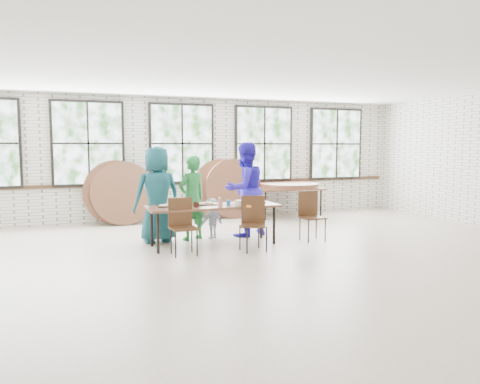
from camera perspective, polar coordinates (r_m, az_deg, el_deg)
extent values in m
plane|color=beige|center=(7.63, 1.08, -8.15)|extent=(12.00, 12.00, 0.00)
plane|color=white|center=(7.50, 1.12, 14.70)|extent=(12.00, 12.00, 0.00)
plane|color=silver|center=(11.71, -7.14, 4.03)|extent=(12.00, 0.00, 12.00)
cube|color=#422819|center=(11.71, -7.07, 1.10)|extent=(11.80, 0.05, 0.08)
cube|color=black|center=(11.33, -18.02, 5.65)|extent=(1.62, 0.05, 1.97)
cube|color=white|center=(11.30, -18.01, 5.65)|extent=(1.50, 0.01, 1.85)
cube|color=black|center=(11.65, -7.09, 5.87)|extent=(1.62, 0.05, 1.97)
cube|color=white|center=(11.62, -7.05, 5.87)|extent=(1.50, 0.01, 1.85)
cube|color=black|center=(12.36, 2.92, 5.89)|extent=(1.62, 0.05, 1.97)
cube|color=white|center=(12.32, 2.99, 5.89)|extent=(1.50, 0.01, 1.85)
cube|color=black|center=(13.39, 11.62, 5.76)|extent=(1.62, 0.05, 1.97)
cube|color=white|center=(13.36, 11.70, 5.76)|extent=(1.50, 0.01, 1.85)
cube|color=brown|center=(8.54, -3.26, -1.76)|extent=(2.41, 0.84, 0.04)
cylinder|color=black|center=(8.05, -9.98, -4.96)|extent=(0.05, 0.05, 0.70)
cylinder|color=black|center=(8.63, -10.73, -4.26)|extent=(0.05, 0.05, 0.70)
cylinder|color=black|center=(8.70, 4.17, -4.09)|extent=(0.05, 0.05, 0.70)
cylinder|color=black|center=(9.24, 2.60, -3.51)|extent=(0.05, 0.05, 0.70)
cube|color=#462A17|center=(7.85, -6.87, -4.45)|extent=(0.45, 0.43, 0.03)
cube|color=#462A17|center=(7.99, -7.31, -2.46)|extent=(0.42, 0.06, 0.50)
cylinder|color=black|center=(7.69, -7.85, -6.41)|extent=(0.02, 0.02, 0.44)
cylinder|color=black|center=(8.01, -8.40, -5.93)|extent=(0.02, 0.02, 0.44)
cylinder|color=black|center=(7.77, -5.25, -6.25)|extent=(0.02, 0.02, 0.44)
cylinder|color=black|center=(8.10, -5.90, -5.78)|extent=(0.02, 0.02, 0.44)
cube|color=#462A17|center=(8.11, 1.61, -4.08)|extent=(0.54, 0.53, 0.03)
cube|color=#462A17|center=(8.25, 1.61, -2.15)|extent=(0.40, 0.19, 0.50)
cylinder|color=black|center=(7.93, 0.86, -6.00)|extent=(0.02, 0.02, 0.44)
cylinder|color=black|center=(8.24, -0.01, -5.55)|extent=(0.02, 0.02, 0.44)
cylinder|color=black|center=(8.06, 3.25, -5.80)|extent=(0.02, 0.02, 0.44)
cylinder|color=black|center=(8.37, 2.30, -5.38)|extent=(0.02, 0.02, 0.44)
cube|color=#462A17|center=(9.07, 8.85, -3.11)|extent=(0.42, 0.40, 0.03)
cube|color=#462A17|center=(9.20, 8.28, -1.41)|extent=(0.42, 0.03, 0.50)
cylinder|color=black|center=(8.87, 8.35, -4.80)|extent=(0.02, 0.02, 0.44)
cylinder|color=black|center=(9.17, 7.32, -4.45)|extent=(0.02, 0.02, 0.44)
cylinder|color=black|center=(9.05, 10.35, -4.63)|extent=(0.02, 0.02, 0.44)
cylinder|color=black|center=(9.34, 9.27, -4.29)|extent=(0.02, 0.02, 0.44)
imported|color=navy|center=(8.93, -10.06, -0.31)|extent=(0.95, 0.68, 1.82)
imported|color=#1F7634|center=(9.08, -5.89, -0.73)|extent=(0.70, 0.59, 1.63)
imported|color=#152744|center=(9.25, -3.46, -3.23)|extent=(0.58, 0.46, 0.79)
imported|color=#2A1CC5|center=(9.41, 0.60, 0.31)|extent=(1.09, 0.96, 1.89)
cube|color=brown|center=(12.03, 5.99, 0.37)|extent=(1.85, 0.89, 0.04)
cylinder|color=black|center=(11.49, 3.11, -1.71)|extent=(0.04, 0.04, 0.70)
cylinder|color=black|center=(12.00, 2.05, -1.40)|extent=(0.04, 0.04, 0.70)
cylinder|color=black|center=(12.21, 9.83, -1.36)|extent=(0.04, 0.04, 0.70)
cylinder|color=black|center=(12.68, 8.56, -1.08)|extent=(0.04, 0.04, 0.70)
cube|color=black|center=(8.47, -8.70, -1.68)|extent=(0.44, 0.33, 0.02)
cube|color=black|center=(8.64, -4.45, -1.49)|extent=(0.44, 0.33, 0.02)
cube|color=black|center=(8.89, 1.46, -1.27)|extent=(0.44, 0.33, 0.02)
cylinder|color=black|center=(8.28, -5.40, -1.54)|extent=(0.09, 0.09, 0.09)
cube|color=red|center=(8.37, -2.40, -1.39)|extent=(0.07, 0.06, 0.11)
cylinder|color=blue|center=(8.49, -1.42, -1.32)|extent=(0.07, 0.07, 0.10)
cylinder|color=orange|center=(8.68, 2.84, -1.14)|extent=(0.07, 0.07, 0.11)
cylinder|color=white|center=(8.48, -0.02, -1.33)|extent=(0.17, 0.17, 0.10)
ellipsoid|color=white|center=(8.18, -6.60, -1.80)|extent=(0.11, 0.11, 0.05)
ellipsoid|color=white|center=(8.68, 0.71, -1.33)|extent=(0.11, 0.11, 0.05)
cylinder|color=brown|center=(12.03, 5.99, 0.56)|extent=(1.50, 1.50, 0.04)
cylinder|color=brown|center=(12.03, 5.99, 0.77)|extent=(1.50, 1.50, 0.04)
cylinder|color=brown|center=(12.02, 6.00, 0.98)|extent=(1.50, 1.50, 0.04)
cylinder|color=brown|center=(11.22, -14.85, -0.10)|extent=(1.50, 0.24, 1.49)
cylinder|color=brown|center=(11.13, -14.01, -0.12)|extent=(1.50, 0.43, 1.46)
cylinder|color=brown|center=(11.76, -2.27, 0.34)|extent=(1.50, 0.27, 1.49)
cylinder|color=brown|center=(11.76, -0.75, 0.35)|extent=(1.50, 0.24, 1.49)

